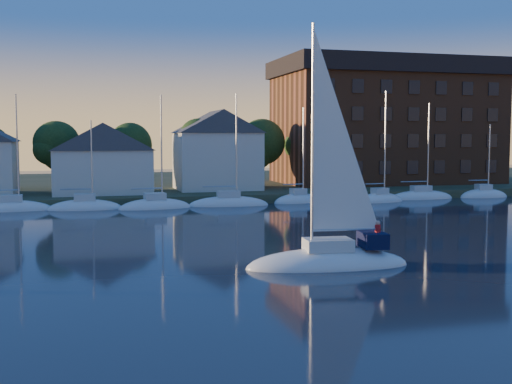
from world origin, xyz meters
name	(u,v)px	position (x,y,z in m)	size (l,w,h in m)	color
ground	(350,363)	(0.00, 0.00, 0.00)	(260.00, 260.00, 0.00)	black
shoreline_land	(141,189)	(0.00, 75.00, 0.00)	(160.00, 50.00, 2.00)	#303A21
wooden_dock	(160,205)	(0.00, 52.00, 0.00)	(120.00, 3.00, 1.00)	brown
clubhouse_centre	(102,158)	(-6.00, 57.00, 5.13)	(11.55, 8.40, 8.08)	silver
clubhouse_east	(217,149)	(8.00, 59.00, 6.00)	(10.50, 8.40, 9.80)	silver
condo_block	(386,121)	(34.00, 64.95, 9.79)	(31.00, 17.00, 17.40)	brown
tree_line	(164,140)	(2.00, 63.00, 7.18)	(93.40, 5.40, 8.90)	#372719
moored_fleet	(163,207)	(0.00, 49.00, 0.10)	(87.50, 2.40, 12.05)	white
hero_sailboat	(330,256)	(5.39, 15.04, 0.62)	(9.97, 4.03, 15.00)	white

